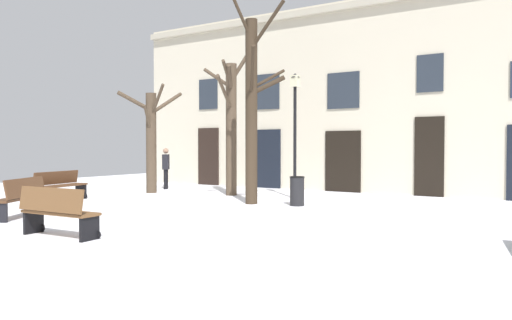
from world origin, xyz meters
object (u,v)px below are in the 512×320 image
Objects in this scene: bench_far_corner at (20,197)px; streetlamp at (295,122)px; tree_left_of_center at (231,123)px; bench_near_center_tree at (60,185)px; bench_by_litter_bin at (57,212)px; person_by_shop_door at (166,167)px; tree_center at (252,106)px; tree_foreground at (151,137)px; litter_bin at (297,191)px.

streetlamp is at bearing 125.24° from bench_far_corner.
tree_left_of_center reaches higher than bench_near_center_tree.
streetlamp is 2.38× the size of bench_by_litter_bin.
bench_near_center_tree is 1.15× the size of person_by_shop_door.
tree_center is 6.26m from bench_near_center_tree.
tree_left_of_center is 0.81× the size of tree_center.
tree_foreground is at bearing 169.09° from tree_center.
tree_left_of_center is at bearing -172.88° from streetlamp.
bench_far_corner is at bearing -121.76° from tree_center.
tree_center reaches higher than tree_left_of_center.
bench_far_corner is at bearing 165.23° from person_by_shop_door.
tree_left_of_center is 2.64× the size of bench_near_center_tree.
tree_center is at bearing -75.30° from bench_near_center_tree.
litter_bin is 0.45× the size of bench_near_center_tree.
tree_center is 1.51× the size of streetlamp.
litter_bin is at bearing 12.66° from tree_center.
streetlamp reaches higher than bench_by_litter_bin.
litter_bin is 7.11m from bench_near_center_tree.
tree_left_of_center is 7.10m from bench_far_corner.
bench_near_center_tree is (-5.65, -4.37, -1.93)m from streetlamp.
tree_foreground is at bearing 174.02° from litter_bin.
tree_center is 6.40m from bench_far_corner.
tree_center is at bearing -40.99° from tree_left_of_center.
person_by_shop_door is at bearing 163.15° from litter_bin.
streetlamp is 8.06m from bench_far_corner.
streetlamp is at bearing 7.12° from tree_left_of_center.
tree_center reaches higher than streetlamp.
tree_foreground is 4.64× the size of litter_bin.
person_by_shop_door is (-0.59, 1.39, -1.11)m from tree_foreground.
bench_far_corner is 3.38m from bench_near_center_tree.
litter_bin is 7.00m from person_by_shop_door.
bench_near_center_tree is at bearing -155.07° from tree_center.
litter_bin is at bearing -5.98° from tree_foreground.
streetlamp is 4.85× the size of litter_bin.
streetlamp is 8.32m from bench_by_litter_bin.
litter_bin is at bearing -77.55° from bench_near_center_tree.
streetlamp is 2.50× the size of person_by_shop_door.
streetlamp reaches higher than bench_near_center_tree.
bench_far_corner is at bearing -23.69° from bench_by_litter_bin.
person_by_shop_door reaches higher than bench_near_center_tree.
bench_by_litter_bin is at bearing -103.76° from litter_bin.
litter_bin is 0.50× the size of bench_far_corner.
tree_foreground reaches higher than litter_bin.
bench_by_litter_bin is at bearing -136.76° from bench_near_center_tree.
bench_by_litter_bin is (-0.29, -6.14, -2.33)m from tree_center.
tree_center is 3.28× the size of bench_near_center_tree.
tree_center is 6.18m from person_by_shop_door.
tree_center is (1.88, -1.64, 0.35)m from tree_left_of_center.
tree_left_of_center is at bearing -49.92° from bench_near_center_tree.
streetlamp is at bearing -62.51° from bench_near_center_tree.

